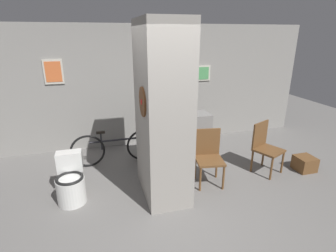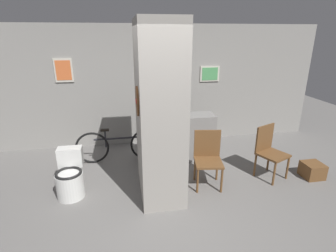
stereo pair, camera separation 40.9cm
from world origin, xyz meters
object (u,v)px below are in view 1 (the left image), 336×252
Objects in this scene: toilet at (71,183)px; bottle_tall at (165,109)px; chair_near_pillar at (208,155)px; bicycle at (116,147)px; chair_by_doorway at (265,145)px.

bottle_tall is (1.74, 0.98, 0.75)m from toilet.
bottle_tall is (-0.46, 1.05, 0.54)m from chair_near_pillar.
toilet is at bearing -172.57° from chair_near_pillar.
bicycle is at bearing 176.82° from bottle_tall.
chair_by_doorway is 2.69× the size of bottle_tall.
toilet is 2.08× the size of bottle_tall.
chair_by_doorway is at bearing -22.04° from bicycle.
toilet is 0.77× the size of chair_near_pillar.
chair_near_pillar is at bearing -1.78° from toilet.
chair_by_doorway is at bearing 12.62° from chair_near_pillar.
chair_near_pillar is 1.14m from chair_by_doorway.
chair_near_pillar is 1.81m from bicycle.
bicycle is 4.96× the size of bottle_tall.
bottle_tall reaches higher than toilet.
chair_near_pillar is 1.00× the size of chair_by_doorway.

